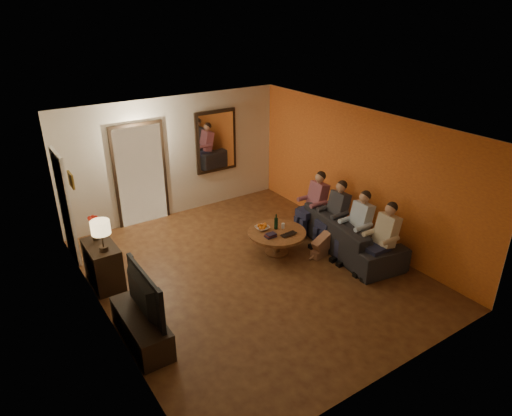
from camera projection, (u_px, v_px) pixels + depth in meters
floor at (251, 272)px, 8.07m from camera, size 5.00×6.00×0.01m
ceiling at (251, 127)px, 6.98m from camera, size 5.00×6.00×0.01m
back_wall at (175, 157)px, 9.79m from camera, size 5.00×0.02×2.60m
front_wall at (393, 293)px, 5.26m from camera, size 5.00×0.02×2.60m
left_wall at (99, 246)px, 6.26m from camera, size 0.02×6.00×2.60m
right_wall at (359, 175)px, 8.79m from camera, size 0.02×6.00×2.60m
orange_accent at (359, 175)px, 8.78m from camera, size 0.01×6.00×2.60m
kitchen_doorway at (141, 176)px, 9.48m from camera, size 1.00×0.06×2.10m
door_trim at (141, 176)px, 9.47m from camera, size 1.12×0.04×2.22m
fridge_glimpse at (153, 180)px, 9.67m from camera, size 0.45×0.03×1.70m
mirror_frame at (216, 141)px, 10.18m from camera, size 1.00×0.05×1.40m
mirror_glass at (217, 142)px, 10.16m from camera, size 0.86×0.02×1.26m
white_door at (66, 206)px, 8.14m from camera, size 0.06×0.85×2.04m
framed_art at (71, 180)px, 7.03m from camera, size 0.03×0.28×0.24m
art_canvas at (72, 180)px, 7.04m from camera, size 0.01×0.22×0.18m
dresser at (103, 265)px, 7.58m from camera, size 0.45×0.83×0.74m
table_lamp at (102, 236)px, 7.14m from camera, size 0.30×0.30×0.54m
flower_vase at (94, 228)px, 7.50m from camera, size 0.14×0.14×0.44m
tv_stand at (142, 328)px, 6.36m from camera, size 0.45×1.30×0.43m
tv at (137, 295)px, 6.12m from camera, size 1.16×0.15×0.67m
sofa at (349, 232)px, 8.68m from camera, size 2.50×1.29×0.70m
person_a at (383, 241)px, 7.84m from camera, size 0.60×0.40×1.20m
person_b at (358, 228)px, 8.30m from camera, size 0.60×0.40×1.20m
person_c at (335, 216)px, 8.75m from camera, size 0.60×0.40×1.20m
person_d at (315, 205)px, 9.20m from camera, size 0.60×0.40×1.20m
dog at (324, 242)px, 8.49m from camera, size 0.58×0.28×0.56m
coffee_table at (277, 242)px, 8.58m from camera, size 1.28×1.28×0.45m
bowl at (262, 228)px, 8.55m from camera, size 0.26×0.26×0.06m
oranges at (262, 225)px, 8.52m from camera, size 0.20×0.20×0.08m
wine_bottle at (276, 221)px, 8.53m from camera, size 0.07×0.07×0.31m
wine_glass at (283, 226)px, 8.60m from camera, size 0.06×0.06×0.10m
book_stack at (270, 235)px, 8.29m from camera, size 0.20×0.15×0.07m
laptop at (290, 235)px, 8.32m from camera, size 0.34×0.24×0.03m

